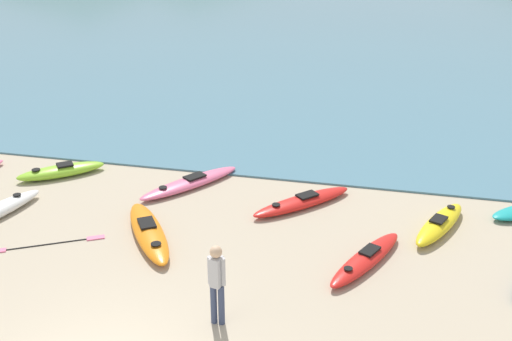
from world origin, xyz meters
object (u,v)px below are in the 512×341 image
Objects in this scene: kayak_on_sand_5 at (149,232)px; person_near_foreground at (217,280)px; kayak_on_sand_2 at (440,224)px; kayak_on_sand_9 at (366,259)px; kayak_on_sand_3 at (61,171)px; loose_paddle at (47,244)px; kayak_on_sand_1 at (302,202)px; kayak_on_sand_8 at (190,183)px.

kayak_on_sand_5 is 1.81× the size of person_near_foreground.
kayak_on_sand_2 is at bearing 16.00° from kayak_on_sand_5.
kayak_on_sand_2 is at bearing 49.96° from kayak_on_sand_9.
kayak_on_sand_3 is 0.78× the size of kayak_on_sand_5.
kayak_on_sand_3 is 5.08m from kayak_on_sand_5.
kayak_on_sand_2 is 7.46m from kayak_on_sand_5.
kayak_on_sand_3 is at bearing 162.65° from kayak_on_sand_9.
kayak_on_sand_1 is at bearing 31.28° from loose_paddle.
kayak_on_sand_5 is at bearing -35.70° from kayak_on_sand_3.
loose_paddle is at bearing -158.07° from kayak_on_sand_5.
person_near_foreground is at bearing -66.32° from kayak_on_sand_8.
person_near_foreground reaches higher than kayak_on_sand_9.
kayak_on_sand_1 reaches higher than loose_paddle.
kayak_on_sand_1 is 4.37m from kayak_on_sand_5.
kayak_on_sand_3 is at bearing 175.39° from kayak_on_sand_2.
kayak_on_sand_1 is 0.86× the size of kayak_on_sand_8.
kayak_on_sand_1 is at bearing 81.47° from person_near_foreground.
person_near_foreground is at bearing -21.61° from loose_paddle.
kayak_on_sand_5 is at bearing 21.93° from loose_paddle.
kayak_on_sand_9 is at bearing -30.22° from kayak_on_sand_8.
kayak_on_sand_3 is (-11.30, 0.91, -0.00)m from kayak_on_sand_2.
kayak_on_sand_9 is at bearing 46.42° from person_near_foreground.
person_near_foreground is 5.46m from loose_paddle.
kayak_on_sand_5 is (-7.17, -2.06, -0.02)m from kayak_on_sand_2.
kayak_on_sand_1 is 7.64m from kayak_on_sand_3.
kayak_on_sand_8 is at bearing 59.91° from loose_paddle.
person_near_foreground is (-2.75, -2.89, 0.87)m from kayak_on_sand_9.
kayak_on_sand_8 is at bearing 171.54° from kayak_on_sand_1.
person_near_foreground is at bearing -47.31° from kayak_on_sand_5.
kayak_on_sand_8 is 6.24m from kayak_on_sand_9.
person_near_foreground is (-4.49, -4.96, 0.83)m from kayak_on_sand_2.
kayak_on_sand_5 is (4.13, -2.97, -0.02)m from kayak_on_sand_3.
kayak_on_sand_3 is 1.42× the size of person_near_foreground.
kayak_on_sand_3 is 0.84× the size of kayak_on_sand_9.
person_near_foreground is (6.81, -5.87, 0.84)m from kayak_on_sand_3.
kayak_on_sand_2 is 0.93× the size of kayak_on_sand_9.
kayak_on_sand_5 reaches higher than kayak_on_sand_1.
kayak_on_sand_9 is 4.08m from person_near_foreground.
kayak_on_sand_3 is 1.00× the size of loose_paddle.
kayak_on_sand_5 is 3.12m from kayak_on_sand_8.
kayak_on_sand_8 is 1.30× the size of loose_paddle.
kayak_on_sand_8 is 4.68m from loose_paddle.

